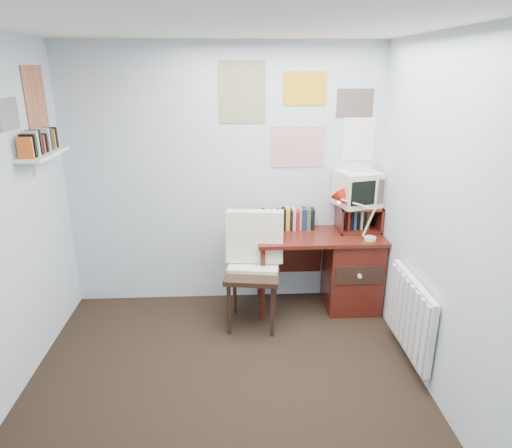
{
  "coord_description": "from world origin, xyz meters",
  "views": [
    {
      "loc": [
        0.08,
        -2.53,
        2.26
      ],
      "look_at": [
        0.27,
        0.99,
        1.05
      ],
      "focal_mm": 32.0,
      "sensor_mm": 36.0,
      "label": 1
    }
  ],
  "objects_px": {
    "desk_lamp": "(372,220)",
    "desk": "(346,268)",
    "radiator": "(411,315)",
    "desk_chair": "(253,274)",
    "tv_riser": "(358,218)",
    "wall_shelf": "(43,154)",
    "crt_tv": "(358,187)"
  },
  "relations": [
    {
      "from": "tv_riser",
      "to": "radiator",
      "type": "relative_size",
      "value": 0.5
    },
    {
      "from": "desk",
      "to": "desk_lamp",
      "type": "xyz_separation_m",
      "value": [
        0.16,
        -0.16,
        0.55
      ]
    },
    {
      "from": "crt_tv",
      "to": "radiator",
      "type": "distance_m",
      "value": 1.32
    },
    {
      "from": "desk",
      "to": "tv_riser",
      "type": "xyz_separation_m",
      "value": [
        0.12,
        0.11,
        0.48
      ]
    },
    {
      "from": "tv_riser",
      "to": "wall_shelf",
      "type": "relative_size",
      "value": 0.65
    },
    {
      "from": "desk_chair",
      "to": "tv_riser",
      "type": "bearing_deg",
      "value": 30.17
    },
    {
      "from": "desk",
      "to": "crt_tv",
      "type": "bearing_deg",
      "value": 54.06
    },
    {
      "from": "desk_lamp",
      "to": "desk",
      "type": "bearing_deg",
      "value": 119.92
    },
    {
      "from": "radiator",
      "to": "desk",
      "type": "bearing_deg",
      "value": 107.24
    },
    {
      "from": "desk_chair",
      "to": "wall_shelf",
      "type": "height_order",
      "value": "wall_shelf"
    },
    {
      "from": "desk_chair",
      "to": "crt_tv",
      "type": "xyz_separation_m",
      "value": [
        1.02,
        0.44,
        0.68
      ]
    },
    {
      "from": "crt_tv",
      "to": "wall_shelf",
      "type": "relative_size",
      "value": 0.61
    },
    {
      "from": "crt_tv",
      "to": "desk_chair",
      "type": "bearing_deg",
      "value": -172.54
    },
    {
      "from": "tv_riser",
      "to": "wall_shelf",
      "type": "distance_m",
      "value": 2.83
    },
    {
      "from": "tv_riser",
      "to": "desk_chair",
      "type": "bearing_deg",
      "value": -158.35
    },
    {
      "from": "desk_lamp",
      "to": "crt_tv",
      "type": "height_order",
      "value": "crt_tv"
    },
    {
      "from": "crt_tv",
      "to": "radiator",
      "type": "xyz_separation_m",
      "value": [
        0.19,
        -1.06,
        -0.77
      ]
    },
    {
      "from": "desk_chair",
      "to": "desk_lamp",
      "type": "relative_size",
      "value": 2.57
    },
    {
      "from": "wall_shelf",
      "to": "tv_riser",
      "type": "bearing_deg",
      "value": 10.32
    },
    {
      "from": "radiator",
      "to": "wall_shelf",
      "type": "distance_m",
      "value": 3.15
    },
    {
      "from": "crt_tv",
      "to": "wall_shelf",
      "type": "bearing_deg",
      "value": 175.22
    },
    {
      "from": "desk",
      "to": "wall_shelf",
      "type": "distance_m",
      "value": 2.87
    },
    {
      "from": "desk",
      "to": "radiator",
      "type": "distance_m",
      "value": 0.97
    },
    {
      "from": "tv_riser",
      "to": "wall_shelf",
      "type": "height_order",
      "value": "wall_shelf"
    },
    {
      "from": "wall_shelf",
      "to": "desk_lamp",
      "type": "bearing_deg",
      "value": 4.56
    },
    {
      "from": "desk",
      "to": "desk_lamp",
      "type": "bearing_deg",
      "value": -45.1
    },
    {
      "from": "desk_chair",
      "to": "desk_lamp",
      "type": "xyz_separation_m",
      "value": [
        1.09,
        0.14,
        0.45
      ]
    },
    {
      "from": "radiator",
      "to": "desk_lamp",
      "type": "bearing_deg",
      "value": 99.41
    },
    {
      "from": "wall_shelf",
      "to": "desk",
      "type": "bearing_deg",
      "value": 8.4
    },
    {
      "from": "desk_lamp",
      "to": "crt_tv",
      "type": "xyz_separation_m",
      "value": [
        -0.07,
        0.29,
        0.23
      ]
    },
    {
      "from": "desk_lamp",
      "to": "crt_tv",
      "type": "distance_m",
      "value": 0.38
    },
    {
      "from": "desk_lamp",
      "to": "radiator",
      "type": "bearing_deg",
      "value": -95.56
    }
  ]
}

